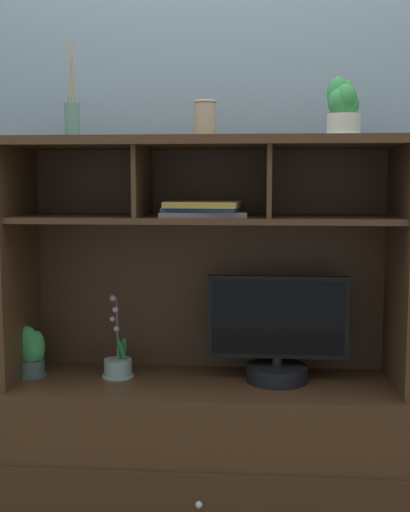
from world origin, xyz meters
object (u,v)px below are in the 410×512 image
potted_orchid (118,365)px  magazine_stack_left (204,209)px  media_console (205,395)px  tv_monitor (277,337)px  diffuser_bottle (72,119)px  potted_succulent (343,109)px  ceramic_vase (205,119)px  potted_fern (30,352)px

potted_orchid → magazine_stack_left: magazine_stack_left is taller
media_console → tv_monitor: size_ratio=2.88×
diffuser_bottle → tv_monitor: bearing=0.6°
magazine_stack_left → diffuser_bottle: size_ratio=0.87×
potted_succulent → tv_monitor: bearing=168.5°
magazine_stack_left → potted_succulent: 0.58m
diffuser_bottle → ceramic_vase: size_ratio=2.62×
media_console → potted_fern: size_ratio=7.24×
ceramic_vase → potted_orchid: bearing=179.7°
diffuser_bottle → potted_succulent: diffuser_bottle is taller
potted_fern → tv_monitor: bearing=0.3°
media_console → magazine_stack_left: (-0.00, -0.04, 0.68)m
tv_monitor → potted_orchid: 0.59m
media_console → diffuser_bottle: diffuser_bottle is taller
magazine_stack_left → potted_succulent: potted_succulent is taller
potted_orchid → potted_fern: (-0.33, -0.01, 0.05)m
tv_monitor → potted_orchid: bearing=179.7°
tv_monitor → potted_succulent: 0.82m
magazine_stack_left → media_console: bearing=86.5°
potted_orchid → potted_fern: size_ratio=1.53×
potted_fern → ceramic_vase: (0.65, 0.01, 0.84)m
potted_succulent → magazine_stack_left: bearing=-179.9°
media_console → magazine_stack_left: size_ratio=4.83×
media_console → magazine_stack_left: media_console is taller
tv_monitor → diffuser_bottle: bearing=-179.4°
tv_monitor → diffuser_bottle: 1.06m
media_console → potted_succulent: (0.47, -0.04, 1.01)m
magazine_stack_left → tv_monitor: bearing=9.4°
tv_monitor → potted_fern: bearing=-179.7°
media_console → tv_monitor: media_console is taller
ceramic_vase → media_console: bearing=-90.0°
potted_succulent → media_console: bearing=175.4°
media_console → potted_fern: 0.67m
media_console → ceramic_vase: ceramic_vase is taller
tv_monitor → potted_orchid: size_ratio=1.64×
diffuser_bottle → ceramic_vase: diffuser_bottle is taller
media_console → diffuser_bottle: size_ratio=4.21×
potted_orchid → magazine_stack_left: (0.32, -0.05, 0.58)m
potted_orchid → potted_succulent: bearing=-3.3°
potted_orchid → potted_succulent: size_ratio=1.52×
potted_orchid → potted_succulent: 1.21m
potted_fern → magazine_stack_left: 0.84m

